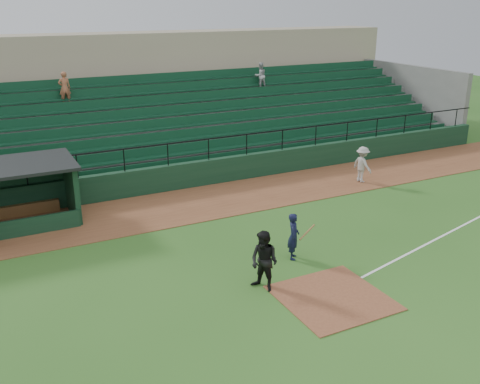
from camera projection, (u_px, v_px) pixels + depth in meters
name	position (u px, v px, depth m)	size (l,w,h in m)	color
ground	(313.00, 283.00, 16.62)	(90.00, 90.00, 0.00)	#2E5E1E
warning_track	(209.00, 201.00, 23.33)	(40.00, 4.00, 0.03)	brown
home_plate_dirt	(333.00, 298.00, 15.77)	(3.00, 3.00, 0.03)	brown
foul_line	(466.00, 224.00, 21.03)	(18.00, 0.09, 0.01)	white
stadium_structure	(146.00, 115.00, 29.68)	(38.00, 13.08, 6.40)	#10321D
batter_at_plate	(294.00, 236.00, 17.96)	(1.11, 0.72, 1.62)	black
umpire	(264.00, 261.00, 15.94)	(0.91, 0.71, 1.88)	black
runner	(362.00, 164.00, 25.58)	(1.11, 0.64, 1.72)	#ABA5A0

